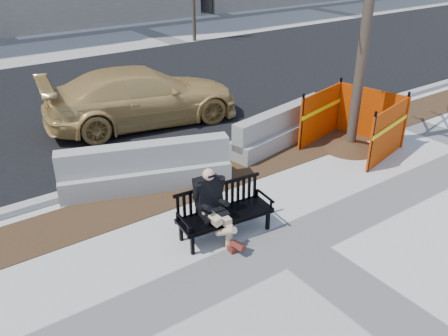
{
  "coord_description": "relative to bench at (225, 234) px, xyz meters",
  "views": [
    {
      "loc": [
        -4.49,
        -4.51,
        4.57
      ],
      "look_at": [
        -0.31,
        1.4,
        0.89
      ],
      "focal_mm": 37.69,
      "sensor_mm": 36.0,
      "label": 1
    }
  ],
  "objects": [
    {
      "name": "curb",
      "position": [
        0.71,
        2.75,
        0.06
      ],
      "size": [
        60.0,
        0.25,
        0.12
      ],
      "primitive_type": "cube",
      "color": "#9E9B93",
      "rests_on": "ground"
    },
    {
      "name": "mulch_strip",
      "position": [
        0.71,
        1.8,
        0.0
      ],
      "size": [
        40.0,
        1.2,
        0.02
      ],
      "primitive_type": "cube",
      "color": "#47301C",
      "rests_on": "ground"
    },
    {
      "name": "tree_fence",
      "position": [
        4.39,
        1.15,
        0.0
      ],
      "size": [
        3.26,
        3.26,
        6.75
      ],
      "primitive_type": null,
      "rotation": [
        0.0,
        0.0,
        0.24
      ],
      "color": "#E84000",
      "rests_on": "ground"
    },
    {
      "name": "bench",
      "position": [
        0.0,
        0.0,
        0.0
      ],
      "size": [
        1.68,
        0.75,
        0.87
      ],
      "primitive_type": null,
      "rotation": [
        0.0,
        0.0,
        -0.1
      ],
      "color": "black",
      "rests_on": "ground"
    },
    {
      "name": "far_tree_right",
      "position": [
        7.77,
        13.4,
        0.0
      ],
      "size": [
        2.08,
        2.08,
        4.86
      ],
      "primitive_type": null,
      "rotation": [
        0.0,
        0.0,
        -0.17
      ],
      "color": "#473C2D",
      "rests_on": "ground"
    },
    {
      "name": "sedan",
      "position": [
        1.23,
        5.41,
        0.0
      ],
      "size": [
        5.28,
        2.84,
        1.45
      ],
      "primitive_type": "imported",
      "rotation": [
        0.0,
        0.0,
        1.4
      ],
      "color": "tan",
      "rests_on": "ground"
    },
    {
      "name": "ground",
      "position": [
        0.71,
        -0.8,
        0.0
      ],
      "size": [
        120.0,
        120.0,
        0.0
      ],
      "primitive_type": "plane",
      "color": "beige",
      "rests_on": "ground"
    },
    {
      "name": "jersey_barrier_left",
      "position": [
        -0.32,
        2.22,
        0.0
      ],
      "size": [
        3.34,
        1.71,
        0.95
      ],
      "primitive_type": null,
      "rotation": [
        0.0,
        0.0,
        -0.33
      ],
      "color": "#9D9B93",
      "rests_on": "ground"
    },
    {
      "name": "jersey_barrier_right",
      "position": [
        3.27,
        2.33,
        0.0
      ],
      "size": [
        3.13,
        1.19,
        0.88
      ],
      "primitive_type": null,
      "rotation": [
        0.0,
        0.0,
        0.19
      ],
      "color": "gray",
      "rests_on": "ground"
    },
    {
      "name": "asphalt_street",
      "position": [
        0.71,
        8.0,
        0.0
      ],
      "size": [
        60.0,
        10.4,
        0.01
      ],
      "primitive_type": "cube",
      "color": "black",
      "rests_on": "ground"
    },
    {
      "name": "seated_man",
      "position": [
        -0.22,
        0.07,
        0.0
      ],
      "size": [
        0.62,
        0.93,
        1.23
      ],
      "primitive_type": null,
      "rotation": [
        0.0,
        0.0,
        -0.1
      ],
      "color": "black",
      "rests_on": "ground"
    }
  ]
}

